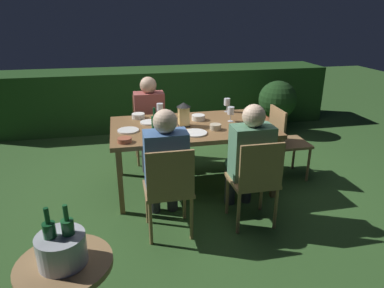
{
  "coord_description": "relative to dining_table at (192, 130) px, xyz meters",
  "views": [
    {
      "loc": [
        -0.75,
        -3.57,
        1.92
      ],
      "look_at": [
        0.0,
        0.0,
        0.52
      ],
      "focal_mm": 32.56,
      "sensor_mm": 36.0,
      "label": 1
    }
  ],
  "objects": [
    {
      "name": "ground_plane",
      "position": [
        0.0,
        0.0,
        -0.69
      ],
      "size": [
        16.0,
        16.0,
        0.0
      ],
      "primitive_type": "plane",
      "color": "#2D5123"
    },
    {
      "name": "bowl_olives",
      "position": [
        0.11,
        0.18,
        0.08
      ],
      "size": [
        0.15,
        0.15,
        0.06
      ],
      "color": "silver",
      "rests_on": "dining_table"
    },
    {
      "name": "plate_b",
      "position": [
        -0.03,
        -0.28,
        0.06
      ],
      "size": [
        0.26,
        0.26,
        0.01
      ],
      "primitive_type": "cylinder",
      "color": "white",
      "rests_on": "dining_table"
    },
    {
      "name": "plate_d",
      "position": [
        -0.7,
        -0.05,
        0.06
      ],
      "size": [
        0.22,
        0.22,
        0.01
      ],
      "primitive_type": "cylinder",
      "color": "silver",
      "rests_on": "dining_table"
    },
    {
      "name": "wine_glass_e",
      "position": [
        0.54,
        0.45,
        0.17
      ],
      "size": [
        0.08,
        0.08,
        0.17
      ],
      "color": "silver",
      "rests_on": "dining_table"
    },
    {
      "name": "person_in_rust",
      "position": [
        -0.4,
        0.72,
        -0.05
      ],
      "size": [
        0.38,
        0.47,
        1.15
      ],
      "color": "#9E4C47",
      "rests_on": "ground"
    },
    {
      "name": "green_bottle_on_table",
      "position": [
        -0.43,
        -0.25,
        0.16
      ],
      "size": [
        0.07,
        0.07,
        0.29
      ],
      "color": "#195128",
      "rests_on": "dining_table"
    },
    {
      "name": "dining_table",
      "position": [
        0.0,
        0.0,
        0.0
      ],
      "size": [
        1.76,
        1.04,
        0.74
      ],
      "color": "brown",
      "rests_on": "ground"
    },
    {
      "name": "bowl_salad",
      "position": [
        0.21,
        -0.2,
        0.08
      ],
      "size": [
        0.12,
        0.12,
        0.06
      ],
      "color": "#BCAD8E",
      "rests_on": "dining_table"
    },
    {
      "name": "wine_glass_c",
      "position": [
        0.46,
        0.05,
        0.17
      ],
      "size": [
        0.08,
        0.08,
        0.17
      ],
      "color": "silver",
      "rests_on": "dining_table"
    },
    {
      "name": "chair_side_left_b",
      "position": [
        0.4,
        -0.91,
        -0.2
      ],
      "size": [
        0.42,
        0.4,
        0.87
      ],
      "color": "#937047",
      "rests_on": "ground"
    },
    {
      "name": "hedge_backdrop",
      "position": [
        0.0,
        2.44,
        -0.2
      ],
      "size": [
        5.7,
        0.84,
        0.98
      ],
      "primitive_type": "cube",
      "color": "#1E4219",
      "rests_on": "ground"
    },
    {
      "name": "lantern_centerpiece",
      "position": [
        -0.09,
        -0.01,
        0.2
      ],
      "size": [
        0.15,
        0.15,
        0.27
      ],
      "color": "black",
      "rests_on": "dining_table"
    },
    {
      "name": "plate_c",
      "position": [
        0.72,
        -0.1,
        0.06
      ],
      "size": [
        0.24,
        0.24,
        0.01
      ],
      "primitive_type": "cylinder",
      "color": "white",
      "rests_on": "dining_table"
    },
    {
      "name": "wine_glass_a",
      "position": [
        -0.38,
        -0.43,
        0.17
      ],
      "size": [
        0.08,
        0.08,
        0.17
      ],
      "color": "silver",
      "rests_on": "dining_table"
    },
    {
      "name": "chair_side_right_a",
      "position": [
        -0.4,
        0.91,
        -0.2
      ],
      "size": [
        0.42,
        0.4,
        0.87
      ],
      "color": "#937047",
      "rests_on": "ground"
    },
    {
      "name": "bowl_dip",
      "position": [
        -0.74,
        -0.38,
        0.07
      ],
      "size": [
        0.14,
        0.14,
        0.04
      ],
      "color": "#9E5138",
      "rests_on": "dining_table"
    },
    {
      "name": "person_in_blue",
      "position": [
        -0.4,
        -0.72,
        -0.05
      ],
      "size": [
        0.38,
        0.47,
        1.15
      ],
      "color": "#426699",
      "rests_on": "ground"
    },
    {
      "name": "bowl_bread",
      "position": [
        -0.56,
        0.39,
        0.08
      ],
      "size": [
        0.15,
        0.15,
        0.06
      ],
      "color": "silver",
      "rests_on": "dining_table"
    },
    {
      "name": "potted_plant_by_hedge",
      "position": [
        1.75,
        1.55,
        -0.18
      ],
      "size": [
        0.61,
        0.61,
        0.87
      ],
      "color": "#9E5133",
      "rests_on": "ground"
    },
    {
      "name": "plate_a",
      "position": [
        -0.45,
        0.18,
        0.06
      ],
      "size": [
        0.21,
        0.21,
        0.01
      ],
      "primitive_type": "cylinder",
      "color": "white",
      "rests_on": "dining_table"
    },
    {
      "name": "person_in_green",
      "position": [
        0.4,
        -0.72,
        -0.05
      ],
      "size": [
        0.38,
        0.47,
        1.15
      ],
      "color": "#4C7A5B",
      "rests_on": "ground"
    },
    {
      "name": "wine_glass_b",
      "position": [
        0.59,
        -0.29,
        0.17
      ],
      "size": [
        0.08,
        0.08,
        0.17
      ],
      "color": "silver",
      "rests_on": "dining_table"
    },
    {
      "name": "ice_bucket",
      "position": [
        -1.12,
        -1.93,
        0.06
      ],
      "size": [
        0.26,
        0.26,
        0.34
      ],
      "color": "#B2B7BF",
      "rests_on": "side_table"
    },
    {
      "name": "chair_head_far",
      "position": [
        1.13,
        0.0,
        -0.2
      ],
      "size": [
        0.4,
        0.42,
        0.87
      ],
      "color": "#937047",
      "rests_on": "ground"
    },
    {
      "name": "chair_side_left_a",
      "position": [
        -0.4,
        -0.91,
        -0.2
      ],
      "size": [
        0.42,
        0.4,
        0.87
      ],
      "color": "#937047",
      "rests_on": "ground"
    },
    {
      "name": "wine_glass_d",
      "position": [
        -0.31,
        0.37,
        0.17
      ],
      "size": [
        0.08,
        0.08,
        0.17
      ],
      "color": "silver",
      "rests_on": "dining_table"
    }
  ]
}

